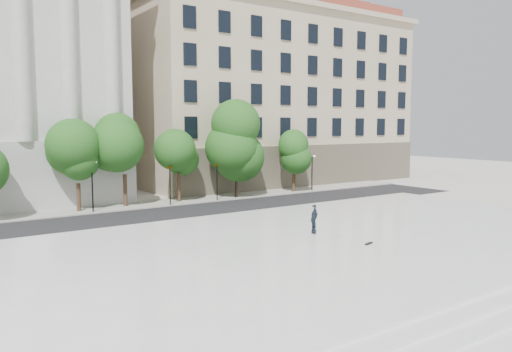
% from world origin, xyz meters
% --- Properties ---
extents(ground, '(160.00, 160.00, 0.00)m').
position_xyz_m(ground, '(0.00, 0.00, 0.00)').
color(ground, beige).
rests_on(ground, ground).
extents(plaza, '(44.00, 22.00, 0.45)m').
position_xyz_m(plaza, '(0.00, 3.00, 0.23)').
color(plaza, white).
rests_on(plaza, ground).
extents(street, '(60.00, 8.00, 0.02)m').
position_xyz_m(street, '(0.00, 18.00, 0.01)').
color(street, black).
rests_on(street, ground).
extents(far_sidewalk, '(60.00, 4.00, 0.12)m').
position_xyz_m(far_sidewalk, '(0.00, 24.00, 0.06)').
color(far_sidewalk, '#A19E95').
rests_on(far_sidewalk, ground).
extents(building_east, '(36.00, 26.15, 23.00)m').
position_xyz_m(building_east, '(20.00, 38.91, 11.14)').
color(building_east, beige).
rests_on(building_east, ground).
extents(traffic_light_west, '(0.97, 1.76, 4.20)m').
position_xyz_m(traffic_light_west, '(-0.06, 22.30, 3.70)').
color(traffic_light_west, black).
rests_on(traffic_light_west, ground).
extents(traffic_light_east, '(0.55, 1.61, 4.14)m').
position_xyz_m(traffic_light_east, '(4.86, 22.30, 3.62)').
color(traffic_light_east, black).
rests_on(traffic_light_east, ground).
extents(person_lying, '(1.48, 1.94, 0.50)m').
position_xyz_m(person_lying, '(1.59, 4.50, 0.70)').
color(person_lying, black).
rests_on(person_lying, plaza).
extents(skateboard, '(0.72, 0.37, 0.07)m').
position_xyz_m(skateboard, '(2.40, 0.58, 0.49)').
color(skateboard, black).
rests_on(skateboard, plaza).
extents(plaza_steps, '(44.00, 3.00, 0.30)m').
position_xyz_m(plaza_steps, '(0.00, -8.90, 0.12)').
color(plaza_steps, white).
rests_on(plaza_steps, ground).
extents(street_trees, '(34.15, 5.08, 7.94)m').
position_xyz_m(street_trees, '(0.74, 23.52, 5.17)').
color(street_trees, '#382619').
rests_on(street_trees, ground).
extents(lamp_posts, '(35.62, 0.28, 4.42)m').
position_xyz_m(lamp_posts, '(-0.26, 22.60, 2.92)').
color(lamp_posts, black).
rests_on(lamp_posts, ground).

